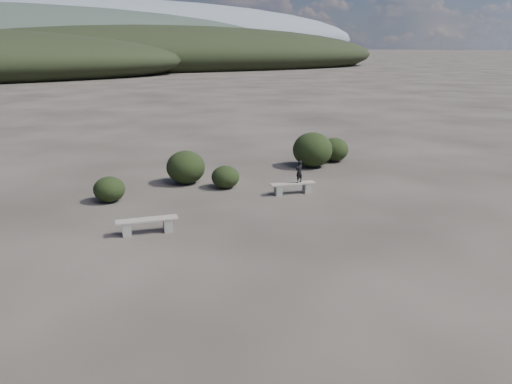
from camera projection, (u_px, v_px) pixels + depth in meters
ground at (338, 265)px, 12.72m from camera, size 1200.00×1200.00×0.00m
bench_left at (147, 225)px, 14.77m from camera, size 1.85×0.73×0.45m
bench_right at (293, 187)px, 18.73m from camera, size 1.75×0.73×0.43m
seated_person at (299, 172)px, 18.62m from camera, size 0.35×0.26×0.85m
shrub_a at (109, 189)px, 17.77m from camera, size 1.11×1.11×0.91m
shrub_b at (186, 167)px, 20.09m from camera, size 1.56×1.56×1.33m
shrub_c at (225, 177)px, 19.49m from camera, size 1.10×1.10×0.88m
shrub_d at (313, 150)px, 22.84m from camera, size 1.82×1.82×1.59m
shrub_e at (334, 150)px, 24.00m from camera, size 1.37×1.37×1.14m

